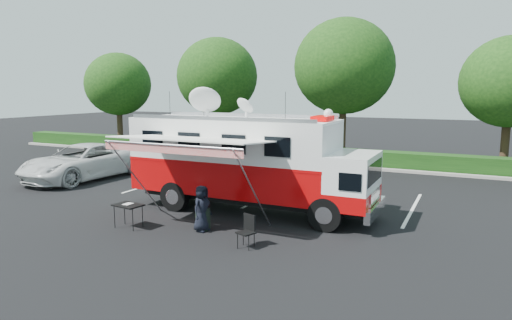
{
  "coord_description": "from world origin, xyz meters",
  "views": [
    {
      "loc": [
        7.43,
        -14.99,
        4.58
      ],
      "look_at": [
        0.0,
        0.5,
        1.9
      ],
      "focal_mm": 32.0,
      "sensor_mm": 36.0,
      "label": 1
    }
  ],
  "objects_px": {
    "command_truck": "(248,161)",
    "folding_table": "(128,206)",
    "white_suv": "(83,179)",
    "trash_bin": "(203,218)"
  },
  "relations": [
    {
      "from": "command_truck",
      "to": "folding_table",
      "type": "xyz_separation_m",
      "value": [
        -2.68,
        -3.57,
        -1.17
      ]
    },
    {
      "from": "command_truck",
      "to": "white_suv",
      "type": "height_order",
      "value": "command_truck"
    },
    {
      "from": "trash_bin",
      "to": "command_truck",
      "type": "bearing_deg",
      "value": 82.88
    },
    {
      "from": "white_suv",
      "to": "folding_table",
      "type": "relative_size",
      "value": 6.35
    },
    {
      "from": "white_suv",
      "to": "trash_bin",
      "type": "xyz_separation_m",
      "value": [
        10.12,
        -4.59,
        0.4
      ]
    },
    {
      "from": "trash_bin",
      "to": "white_suv",
      "type": "bearing_deg",
      "value": 155.61
    },
    {
      "from": "command_truck",
      "to": "folding_table",
      "type": "distance_m",
      "value": 4.62
    },
    {
      "from": "trash_bin",
      "to": "folding_table",
      "type": "bearing_deg",
      "value": -159.09
    },
    {
      "from": "folding_table",
      "to": "trash_bin",
      "type": "distance_m",
      "value": 2.54
    },
    {
      "from": "white_suv",
      "to": "trash_bin",
      "type": "bearing_deg",
      "value": -20.94
    }
  ]
}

